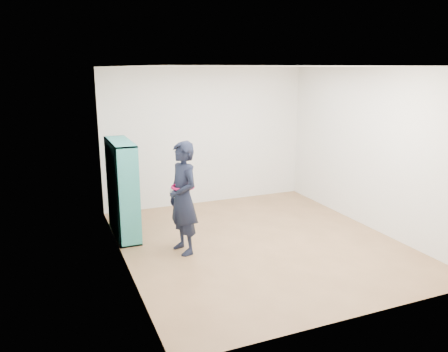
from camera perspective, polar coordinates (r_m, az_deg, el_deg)
name	(u,v)px	position (r m, az deg, el deg)	size (l,w,h in m)	color
floor	(258,242)	(6.75, 4.51, -8.58)	(4.50, 4.50, 0.00)	brown
ceiling	(262,66)	(6.24, 4.98, 14.06)	(4.50, 4.50, 0.00)	white
wall_left	(121,171)	(5.76, -13.30, 0.70)	(0.02, 4.50, 2.60)	white
wall_right	(370,149)	(7.48, 18.52, 3.35)	(0.02, 4.50, 2.60)	white
wall_back	(207,137)	(8.40, -2.29, 5.15)	(4.00, 0.02, 2.60)	white
wall_front	(363,201)	(4.55, 17.75, -3.10)	(4.00, 0.02, 2.60)	white
bookshelf	(121,190)	(6.97, -13.34, -1.78)	(0.33, 1.13, 1.51)	teal
person	(183,198)	(6.15, -5.37, -2.87)	(0.49, 0.65, 1.61)	black
smartphone	(172,191)	(6.14, -6.85, -1.94)	(0.06, 0.09, 0.13)	silver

